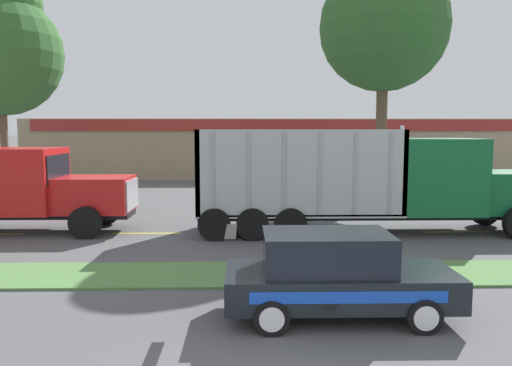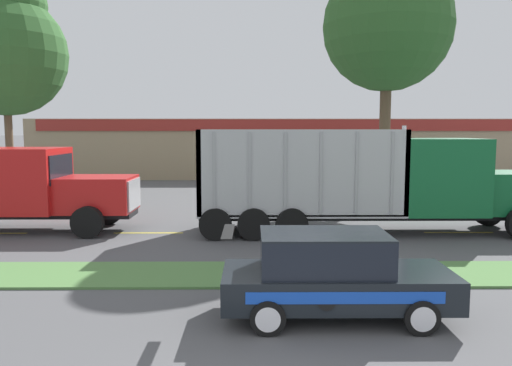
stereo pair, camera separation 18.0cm
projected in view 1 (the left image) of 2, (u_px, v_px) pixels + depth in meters
grass_verge at (275, 274)px, 12.26m from camera, size 120.00×2.16×0.06m
centre_line_3 at (146, 233)px, 17.22m from camera, size 2.40×0.14×0.01m
centre_line_4 at (302, 233)px, 17.34m from camera, size 2.40×0.14×0.01m
centre_line_5 at (456, 232)px, 17.45m from camera, size 2.40×0.14×0.01m
dump_truck_trail at (396, 184)px, 17.27m from camera, size 11.65×2.73×3.70m
rally_car at (335, 274)px, 9.44m from camera, size 4.32×1.85×1.68m
store_building_backdrop at (277, 147)px, 41.11m from camera, size 36.91×12.10×4.33m
tree_behind_left at (384, 14)px, 23.28m from camera, size 6.04×6.04×12.90m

